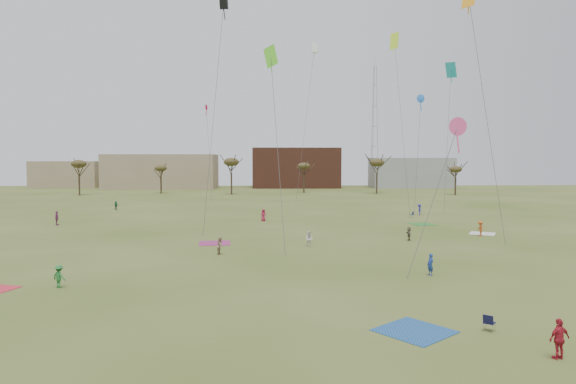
{
  "coord_description": "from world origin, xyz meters",
  "views": [
    {
      "loc": [
        -1.12,
        -35.25,
        8.56
      ],
      "look_at": [
        0.0,
        12.0,
        5.5
      ],
      "focal_mm": 31.54,
      "sensor_mm": 36.0,
      "label": 1
    }
  ],
  "objects_px": {
    "flyer_near_center": "(59,276)",
    "radio_tower": "(374,126)",
    "camp_chair_center": "(489,326)",
    "camp_chair_right": "(411,216)",
    "flyer_near_right": "(430,265)",
    "spectator_fore_a": "(559,339)"
  },
  "relations": [
    {
      "from": "flyer_near_center",
      "to": "camp_chair_right",
      "type": "relative_size",
      "value": 1.76
    },
    {
      "from": "flyer_near_right",
      "to": "spectator_fore_a",
      "type": "relative_size",
      "value": 0.91
    },
    {
      "from": "flyer_near_right",
      "to": "camp_chair_right",
      "type": "xyz_separation_m",
      "value": [
        8.53,
        36.84,
        -0.55
      ]
    },
    {
      "from": "flyer_near_center",
      "to": "spectator_fore_a",
      "type": "distance_m",
      "value": 29.49
    },
    {
      "from": "radio_tower",
      "to": "spectator_fore_a",
      "type": "bearing_deg",
      "value": -97.76
    },
    {
      "from": "flyer_near_center",
      "to": "camp_chair_right",
      "type": "xyz_separation_m",
      "value": [
        34.39,
        39.79,
        -0.5
      ]
    },
    {
      "from": "spectator_fore_a",
      "to": "camp_chair_right",
      "type": "height_order",
      "value": "spectator_fore_a"
    },
    {
      "from": "camp_chair_right",
      "to": "radio_tower",
      "type": "bearing_deg",
      "value": 162.64
    },
    {
      "from": "spectator_fore_a",
      "to": "radio_tower",
      "type": "distance_m",
      "value": 141.84
    },
    {
      "from": "spectator_fore_a",
      "to": "camp_chair_center",
      "type": "distance_m",
      "value": 3.92
    },
    {
      "from": "flyer_near_center",
      "to": "camp_chair_center",
      "type": "distance_m",
      "value": 26.72
    },
    {
      "from": "camp_chair_center",
      "to": "camp_chair_right",
      "type": "bearing_deg",
      "value": -61.63
    },
    {
      "from": "flyer_near_center",
      "to": "radio_tower",
      "type": "relative_size",
      "value": 0.04
    },
    {
      "from": "spectator_fore_a",
      "to": "camp_chair_right",
      "type": "bearing_deg",
      "value": -115.65
    },
    {
      "from": "flyer_near_right",
      "to": "camp_chair_right",
      "type": "height_order",
      "value": "flyer_near_right"
    },
    {
      "from": "flyer_near_center",
      "to": "spectator_fore_a",
      "type": "relative_size",
      "value": 0.86
    },
    {
      "from": "flyer_near_center",
      "to": "flyer_near_right",
      "type": "bearing_deg",
      "value": -148.33
    },
    {
      "from": "spectator_fore_a",
      "to": "camp_chair_center",
      "type": "relative_size",
      "value": 2.04
    },
    {
      "from": "camp_chair_center",
      "to": "radio_tower",
      "type": "xyz_separation_m",
      "value": [
        20.5,
        135.8,
        18.95
      ]
    },
    {
      "from": "camp_chair_center",
      "to": "radio_tower",
      "type": "distance_m",
      "value": 138.64
    },
    {
      "from": "flyer_near_center",
      "to": "camp_chair_center",
      "type": "xyz_separation_m",
      "value": [
        25.1,
        -9.15,
        -0.5
      ]
    },
    {
      "from": "flyer_near_center",
      "to": "radio_tower",
      "type": "height_order",
      "value": "radio_tower"
    }
  ]
}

